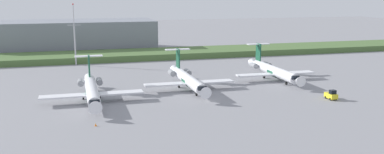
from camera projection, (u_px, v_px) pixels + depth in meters
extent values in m
plane|color=gray|center=(177.00, 76.00, 126.03)|extent=(500.00, 500.00, 0.00)
cube|color=#4C6B38|center=(153.00, 54.00, 162.71)|extent=(320.00, 20.00, 2.24)
cylinder|color=white|center=(92.00, 91.00, 96.63)|extent=(2.70, 24.00, 2.70)
cone|color=white|center=(95.00, 106.00, 83.88)|extent=(2.70, 3.00, 2.70)
cone|color=white|center=(89.00, 79.00, 109.85)|extent=(2.30, 4.00, 2.29)
cube|color=black|center=(94.00, 101.00, 85.58)|extent=(2.02, 1.80, 0.90)
cylinder|color=#195138|center=(92.00, 92.00, 96.66)|extent=(2.76, 3.60, 2.76)
cube|color=white|center=(65.00, 96.00, 94.25)|extent=(11.00, 3.20, 0.36)
cube|color=white|center=(119.00, 93.00, 97.36)|extent=(11.00, 3.20, 0.36)
cube|color=#195138|center=(89.00, 66.00, 106.24)|extent=(0.36, 3.20, 5.20)
cube|color=white|center=(89.00, 56.00, 106.05)|extent=(6.80, 1.80, 0.24)
cylinder|color=gray|center=(81.00, 82.00, 104.69)|extent=(1.50, 3.40, 1.50)
cylinder|color=gray|center=(99.00, 81.00, 105.87)|extent=(1.50, 3.40, 1.50)
cylinder|color=gray|center=(94.00, 105.00, 89.89)|extent=(0.20, 0.20, 0.65)
cylinder|color=black|center=(94.00, 108.00, 90.00)|extent=(0.30, 0.90, 0.90)
cylinder|color=black|center=(83.00, 97.00, 98.79)|extent=(0.35, 0.90, 0.90)
cylinder|color=black|center=(100.00, 96.00, 99.79)|extent=(0.35, 0.90, 0.90)
cylinder|color=white|center=(188.00, 80.00, 108.71)|extent=(2.70, 24.00, 2.70)
cone|color=white|center=(204.00, 92.00, 95.96)|extent=(2.70, 3.00, 2.70)
cone|color=white|center=(176.00, 70.00, 121.94)|extent=(2.29, 4.00, 2.29)
cube|color=black|center=(201.00, 88.00, 97.66)|extent=(2.03, 1.80, 0.90)
cylinder|color=#195138|center=(188.00, 80.00, 108.74)|extent=(2.76, 3.60, 2.76)
cube|color=white|center=(166.00, 84.00, 106.33)|extent=(11.00, 3.20, 0.36)
cube|color=white|center=(212.00, 82.00, 109.44)|extent=(11.00, 3.20, 0.36)
cube|color=#195138|center=(178.00, 58.00, 118.32)|extent=(0.36, 3.20, 5.20)
cube|color=white|center=(178.00, 49.00, 118.13)|extent=(6.80, 1.80, 0.24)
cylinder|color=gray|center=(172.00, 73.00, 116.77)|extent=(1.50, 3.40, 1.50)
cylinder|color=gray|center=(187.00, 72.00, 117.95)|extent=(1.50, 3.40, 1.50)
cylinder|color=gray|center=(196.00, 92.00, 101.97)|extent=(0.20, 0.20, 0.65)
cylinder|color=black|center=(196.00, 94.00, 102.08)|extent=(0.30, 0.90, 0.90)
cylinder|color=black|center=(179.00, 86.00, 110.87)|extent=(0.35, 0.90, 0.90)
cylinder|color=black|center=(193.00, 85.00, 111.87)|extent=(0.35, 0.90, 0.90)
cylinder|color=white|center=(274.00, 71.00, 120.72)|extent=(2.70, 24.00, 2.70)
cone|color=white|center=(298.00, 80.00, 107.97)|extent=(2.70, 3.00, 2.70)
cone|color=white|center=(254.00, 63.00, 133.94)|extent=(2.30, 4.00, 2.29)
cube|color=black|center=(294.00, 77.00, 109.67)|extent=(2.02, 1.80, 0.90)
cylinder|color=#195138|center=(274.00, 72.00, 120.75)|extent=(2.76, 3.60, 2.76)
cube|color=white|center=(256.00, 75.00, 118.34)|extent=(11.00, 3.20, 0.36)
cube|color=white|center=(295.00, 73.00, 121.45)|extent=(11.00, 3.20, 0.36)
cube|color=#195138|center=(258.00, 52.00, 130.33)|extent=(0.36, 3.20, 5.20)
cube|color=white|center=(258.00, 44.00, 130.14)|extent=(6.80, 1.80, 0.24)
cylinder|color=gray|center=(254.00, 65.00, 128.78)|extent=(1.50, 3.40, 1.50)
cylinder|color=gray|center=(267.00, 65.00, 129.96)|extent=(1.50, 3.40, 1.50)
cylinder|color=gray|center=(286.00, 81.00, 113.98)|extent=(0.20, 0.20, 0.65)
cylinder|color=black|center=(286.00, 83.00, 114.09)|extent=(0.30, 0.90, 0.90)
cylinder|color=black|center=(264.00, 77.00, 122.88)|extent=(0.35, 0.90, 0.90)
cylinder|color=black|center=(276.00, 76.00, 123.88)|extent=(0.35, 0.90, 0.90)
cylinder|color=#B2B2B7|center=(75.00, 46.00, 143.83)|extent=(0.50, 0.50, 13.11)
cylinder|color=#B2B2B7|center=(74.00, 16.00, 141.84)|extent=(0.28, 0.28, 7.06)
cube|color=#B2B2B7|center=(74.00, 25.00, 142.46)|extent=(4.40, 0.20, 0.20)
sphere|color=red|center=(73.00, 4.00, 141.10)|extent=(0.50, 0.50, 0.50)
cube|color=gray|center=(70.00, 36.00, 178.13)|extent=(69.46, 26.73, 12.61)
cube|color=yellow|center=(331.00, 96.00, 98.92)|extent=(1.70, 3.20, 1.10)
cube|color=black|center=(333.00, 92.00, 98.20)|extent=(1.36, 1.10, 0.90)
cylinder|color=black|center=(330.00, 99.00, 97.93)|extent=(0.22, 0.60, 0.60)
cylinder|color=black|center=(336.00, 99.00, 98.32)|extent=(0.22, 0.60, 0.60)
cylinder|color=black|center=(326.00, 97.00, 99.74)|extent=(0.22, 0.60, 0.60)
cylinder|color=black|center=(331.00, 97.00, 100.14)|extent=(0.22, 0.60, 0.60)
cone|color=orange|center=(96.00, 125.00, 79.22)|extent=(0.44, 0.44, 0.55)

